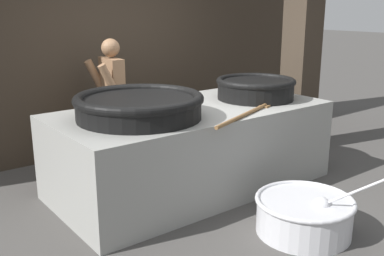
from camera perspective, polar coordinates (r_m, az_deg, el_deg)
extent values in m
plane|color=#474442|center=(5.27, 0.00, -7.31)|extent=(60.00, 60.00, 0.00)
cube|color=#382D23|center=(6.53, -10.77, 12.16)|extent=(8.08, 0.24, 3.40)
cube|color=#382D23|center=(6.53, 13.89, 11.99)|extent=(0.39, 0.39, 3.40)
cube|color=gray|center=(5.11, 0.00, -2.51)|extent=(3.09, 1.50, 0.93)
cylinder|color=black|center=(4.54, -6.73, 2.48)|extent=(1.26, 1.26, 0.20)
torus|color=black|center=(4.52, -6.77, 3.72)|extent=(1.31, 1.31, 0.10)
cylinder|color=black|center=(5.52, 8.07, 4.81)|extent=(0.92, 0.92, 0.22)
torus|color=black|center=(5.50, 8.11, 5.92)|extent=(0.96, 0.96, 0.07)
cylinder|color=brown|center=(4.62, 6.66, 1.68)|extent=(1.13, 0.46, 0.04)
cube|color=brown|center=(5.10, 9.24, 2.77)|extent=(0.15, 0.14, 0.02)
cylinder|color=#8C6647|center=(5.82, -9.48, -1.13)|extent=(0.12, 0.12, 0.80)
cylinder|color=#8C6647|center=(5.98, -10.11, -0.72)|extent=(0.12, 0.12, 0.80)
cube|color=olive|center=(5.86, -9.87, 0.58)|extent=(0.22, 0.26, 0.52)
cube|color=#8C6647|center=(5.75, -10.11, 5.79)|extent=(0.21, 0.50, 0.59)
cylinder|color=#8C6647|center=(5.48, -10.15, 5.32)|extent=(0.33, 0.13, 0.55)
cylinder|color=#8C6647|center=(5.94, -11.89, 5.99)|extent=(0.33, 0.13, 0.55)
sphere|color=#8C6647|center=(5.69, -10.31, 9.99)|extent=(0.23, 0.23, 0.23)
cylinder|color=silver|center=(4.32, 14.01, -10.85)|extent=(0.86, 0.86, 0.32)
torus|color=silver|center=(4.25, 14.15, -8.92)|extent=(0.90, 0.90, 0.04)
cylinder|color=tan|center=(4.29, 14.08, -9.99)|extent=(0.76, 0.76, 0.08)
sphere|color=silver|center=(4.22, 16.12, -9.39)|extent=(0.15, 0.15, 0.15)
cylinder|color=silver|center=(4.09, 20.16, -7.54)|extent=(0.23, 0.55, 0.41)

